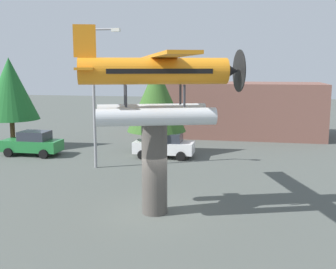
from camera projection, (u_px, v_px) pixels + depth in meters
name	position (u px, v px, depth m)	size (l,w,h in m)	color
ground_plane	(155.00, 213.00, 18.38)	(140.00, 140.00, 0.00)	#4C514C
display_pedestal	(154.00, 168.00, 18.06)	(1.10, 1.10, 4.00)	#4C4742
floatplane_monument	(157.00, 83.00, 17.49)	(7.20, 10.19, 4.00)	silver
car_near_green	(33.00, 143.00, 30.16)	(4.20, 2.02, 1.76)	#237A38
car_mid_white	(165.00, 145.00, 29.43)	(4.20, 2.02, 1.76)	white
streetlight_primary	(97.00, 89.00, 25.74)	(1.84, 0.28, 8.64)	gray
storefront_building	(237.00, 109.00, 38.76)	(15.22, 6.52, 4.87)	brown
tree_west	(10.00, 89.00, 32.08)	(4.27, 4.27, 7.03)	brown
tree_east	(156.00, 98.00, 29.92)	(4.24, 4.24, 6.45)	brown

